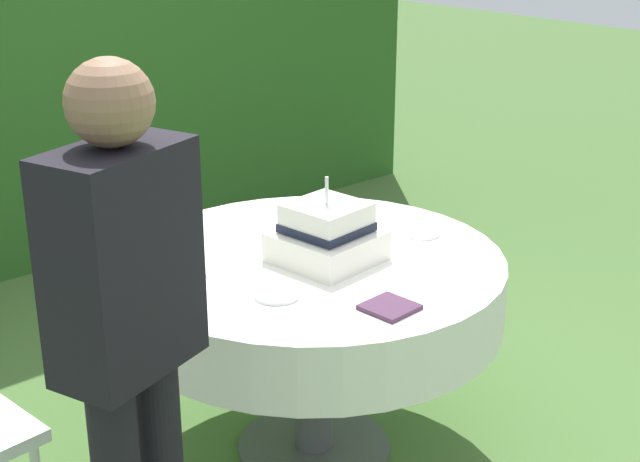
{
  "coord_description": "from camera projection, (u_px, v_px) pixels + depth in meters",
  "views": [
    {
      "loc": [
        -1.9,
        -2.2,
        1.95
      ],
      "look_at": [
        0.01,
        -0.02,
        0.86
      ],
      "focal_mm": 52.2,
      "sensor_mm": 36.0,
      "label": 1
    }
  ],
  "objects": [
    {
      "name": "napkin_stack",
      "position": [
        390.0,
        307.0,
        2.76
      ],
      "size": [
        0.15,
        0.15,
        0.01
      ],
      "primitive_type": "cube",
      "rotation": [
        0.0,
        0.0,
        0.07
      ],
      "color": "#4C2D47",
      "rests_on": "cake_table"
    },
    {
      "name": "ground_plane",
      "position": [
        314.0,
        448.0,
        3.41
      ],
      "size": [
        20.0,
        20.0,
        0.0
      ],
      "primitive_type": "plane",
      "color": "#476B33"
    },
    {
      "name": "serving_plate_near",
      "position": [
        277.0,
        295.0,
        2.84
      ],
      "size": [
        0.14,
        0.14,
        0.01
      ],
      "primitive_type": "cylinder",
      "color": "white",
      "rests_on": "cake_table"
    },
    {
      "name": "standing_person",
      "position": [
        129.0,
        338.0,
        2.22
      ],
      "size": [
        0.4,
        0.3,
        1.6
      ],
      "color": "black",
      "rests_on": "ground_plane"
    },
    {
      "name": "serving_plate_far",
      "position": [
        421.0,
        233.0,
        3.34
      ],
      "size": [
        0.13,
        0.13,
        0.01
      ],
      "primitive_type": "cylinder",
      "color": "white",
      "rests_on": "cake_table"
    },
    {
      "name": "cake_table",
      "position": [
        314.0,
        290.0,
        3.18
      ],
      "size": [
        1.3,
        1.3,
        0.76
      ],
      "color": "#4C4C51",
      "rests_on": "ground_plane"
    },
    {
      "name": "serving_plate_left",
      "position": [
        192.0,
        272.0,
        3.0
      ],
      "size": [
        0.11,
        0.11,
        0.01
      ],
      "primitive_type": "cylinder",
      "color": "white",
      "rests_on": "cake_table"
    },
    {
      "name": "wedding_cake",
      "position": [
        326.0,
        234.0,
        3.09
      ],
      "size": [
        0.34,
        0.34,
        0.29
      ],
      "color": "white",
      "rests_on": "cake_table"
    }
  ]
}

